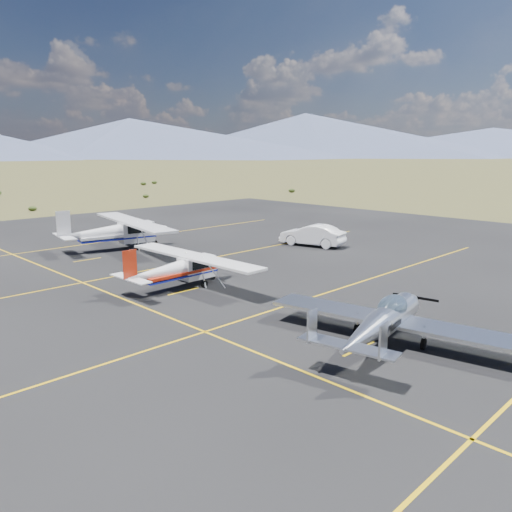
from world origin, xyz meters
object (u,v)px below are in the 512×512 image
aircraft_low_wing (385,320)px  sedan (312,235)px  aircraft_cessna (180,268)px  aircraft_plain (117,231)px

aircraft_low_wing → sedan: bearing=36.0°
aircraft_low_wing → aircraft_cessna: size_ratio=1.03×
aircraft_cessna → aircraft_plain: 12.50m
aircraft_cessna → sedan: 14.91m
aircraft_cessna → sedan: size_ratio=1.96×
aircraft_cessna → sedan: (14.66, 2.68, -0.28)m
aircraft_plain → sedan: (11.58, -9.43, -0.56)m
aircraft_low_wing → aircraft_plain: (2.51, 24.38, 0.35)m
aircraft_low_wing → aircraft_cessna: 12.29m
aircraft_cessna → aircraft_plain: size_ratio=0.79×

